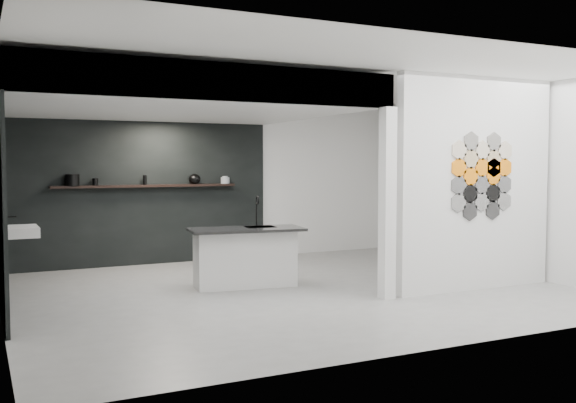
# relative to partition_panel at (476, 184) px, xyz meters

# --- Properties ---
(floor) EXTENTS (7.00, 6.00, 0.01)m
(floor) POSITION_rel_partition_panel_xyz_m (-2.23, 1.00, -1.40)
(floor) COLOR gray
(partition_panel) EXTENTS (2.45, 0.15, 2.80)m
(partition_panel) POSITION_rel_partition_panel_xyz_m (0.00, 0.00, 0.00)
(partition_panel) COLOR silver
(partition_panel) RESTS_ON floor
(bay_clad_back) EXTENTS (4.40, 0.04, 2.35)m
(bay_clad_back) POSITION_rel_partition_panel_xyz_m (-3.52, 3.97, -0.22)
(bay_clad_back) COLOR black
(bay_clad_back) RESTS_ON floor
(bulkhead) EXTENTS (4.40, 4.00, 0.40)m
(bulkhead) POSITION_rel_partition_panel_xyz_m (-3.52, 2.00, 1.15)
(bulkhead) COLOR silver
(bulkhead) RESTS_ON corner_column
(corner_column) EXTENTS (0.16, 0.16, 2.35)m
(corner_column) POSITION_rel_partition_panel_xyz_m (-1.41, 0.00, -0.22)
(corner_column) COLOR silver
(corner_column) RESTS_ON floor
(fascia_beam) EXTENTS (4.40, 0.16, 0.40)m
(fascia_beam) POSITION_rel_partition_panel_xyz_m (-3.52, 0.08, 1.15)
(fascia_beam) COLOR silver
(fascia_beam) RESTS_ON corner_column
(wall_basin) EXTENTS (0.40, 0.60, 0.12)m
(wall_basin) POSITION_rel_partition_panel_xyz_m (-5.46, 1.80, -0.55)
(wall_basin) COLOR silver
(wall_basin) RESTS_ON bay_clad_left
(display_shelf) EXTENTS (3.00, 0.15, 0.04)m
(display_shelf) POSITION_rel_partition_panel_xyz_m (-3.43, 3.87, -0.10)
(display_shelf) COLOR black
(display_shelf) RESTS_ON bay_clad_back
(kitchen_island) EXTENTS (1.59, 0.87, 1.22)m
(kitchen_island) POSITION_rel_partition_panel_xyz_m (-2.68, 1.48, -0.99)
(kitchen_island) COLOR silver
(kitchen_island) RESTS_ON floor
(stockpot) EXTENTS (0.22, 0.22, 0.18)m
(stockpot) POSITION_rel_partition_panel_xyz_m (-4.59, 3.87, 0.01)
(stockpot) COLOR black
(stockpot) RESTS_ON display_shelf
(kettle) EXTENTS (0.24, 0.24, 0.17)m
(kettle) POSITION_rel_partition_panel_xyz_m (-2.62, 3.87, 0.00)
(kettle) COLOR black
(kettle) RESTS_ON display_shelf
(glass_bowl) EXTENTS (0.18, 0.18, 0.11)m
(glass_bowl) POSITION_rel_partition_panel_xyz_m (-2.08, 3.87, -0.03)
(glass_bowl) COLOR gray
(glass_bowl) RESTS_ON display_shelf
(glass_vase) EXTENTS (0.12, 0.12, 0.13)m
(glass_vase) POSITION_rel_partition_panel_xyz_m (-2.08, 3.87, -0.02)
(glass_vase) COLOR gray
(glass_vase) RESTS_ON display_shelf
(bottle_dark) EXTENTS (0.07, 0.07, 0.16)m
(bottle_dark) POSITION_rel_partition_panel_xyz_m (-3.46, 3.87, -0.00)
(bottle_dark) COLOR black
(bottle_dark) RESTS_ON display_shelf
(utensil_cup) EXTENTS (0.11, 0.11, 0.11)m
(utensil_cup) POSITION_rel_partition_panel_xyz_m (-4.24, 3.87, -0.02)
(utensil_cup) COLOR black
(utensil_cup) RESTS_ON display_shelf
(hex_tile_cluster) EXTENTS (1.04, 0.02, 1.16)m
(hex_tile_cluster) POSITION_rel_partition_panel_xyz_m (0.03, -0.09, 0.10)
(hex_tile_cluster) COLOR silver
(hex_tile_cluster) RESTS_ON partition_panel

